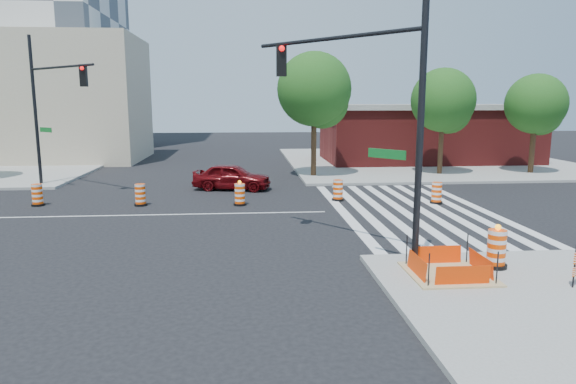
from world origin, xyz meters
name	(u,v)px	position (x,y,z in m)	size (l,w,h in m)	color
ground	(164,215)	(0.00, 0.00, 0.00)	(120.00, 120.00, 0.00)	black
sidewalk_ne	(425,161)	(18.00, 18.00, 0.07)	(22.00, 22.00, 0.15)	gray
crosswalk_east	(412,210)	(10.95, 0.00, 0.01)	(6.75, 13.50, 0.01)	silver
lane_centerline	(164,215)	(0.00, 0.00, 0.01)	(14.00, 0.12, 0.01)	silver
excavation_pit	(449,272)	(9.00, -9.00, 0.22)	(2.20, 2.20, 0.90)	tan
brick_storefront	(427,133)	(18.00, 18.00, 2.32)	(16.50, 8.50, 4.60)	maroon
beige_midrise	(53,99)	(-12.00, 22.00, 5.00)	(14.00, 10.00, 10.00)	#BCAB8F
red_coupe	(232,177)	(2.79, 6.20, 0.73)	(1.72, 4.27, 1.46)	#58070B
signal_pole_se	(368,89)	(7.12, -7.00, 5.18)	(4.24, 4.99, 8.47)	black
signal_pole_nw	(49,96)	(-7.01, 7.28, 5.08)	(4.67, 4.40, 8.30)	black
pit_drum	(496,250)	(10.57, -8.52, 0.67)	(0.64, 0.64, 1.26)	black
tree_north_c	(315,94)	(7.94, 10.43, 5.30)	(4.65, 4.65, 7.90)	#382314
tree_north_d	(443,104)	(16.31, 10.52, 4.67)	(4.09, 4.09, 6.96)	#382314
tree_north_e	(536,107)	(22.54, 10.48, 4.44)	(3.91, 3.89, 6.62)	#382314
median_drum_1	(37,196)	(-6.19, 2.48, 0.48)	(0.60, 0.60, 1.02)	black
median_drum_2	(140,196)	(-1.39, 2.09, 0.48)	(0.60, 0.60, 1.02)	black
median_drum_3	(240,195)	(3.25, 1.79, 0.49)	(0.60, 0.60, 1.18)	black
median_drum_4	(338,191)	(8.05, 2.54, 0.48)	(0.60, 0.60, 1.02)	black
median_drum_5	(437,194)	(12.61, 1.42, 0.48)	(0.60, 0.60, 1.02)	black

